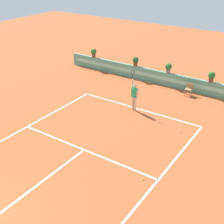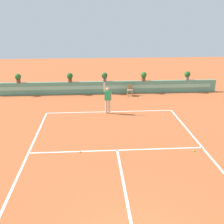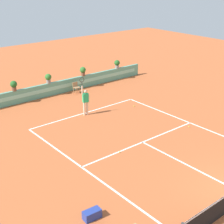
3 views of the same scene
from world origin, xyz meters
The scene contains 13 objects.
ground_plane centered at (0.00, 6.00, 0.00)m, with size 60.00×60.00×0.00m, color #B2562D.
court_lines centered at (0.00, 6.72, 0.00)m, with size 8.32×11.94×0.01m.
back_wall_barrier centered at (0.00, 16.39, 0.50)m, with size 18.00×0.21×1.00m.
ball_kid_chair centered at (1.81, 15.66, 0.48)m, with size 0.44×0.44×0.85m.
gear_bag centered at (-5.90, 3.10, 0.18)m, with size 0.70×0.36×0.36m, color navy.
tennis_player centered at (-0.16, 11.59, 1.05)m, with size 0.60×0.31×2.58m.
tennis_ball_near_baseline centered at (3.32, 10.67, 0.03)m, with size 0.07×0.07×0.07m, color #CCE033.
tennis_ball_mid_court centered at (3.56, 6.04, 0.03)m, with size 0.07×0.07×0.07m, color #CCE033.
tennis_ball_by_sideline centered at (-1.75, 6.32, 0.03)m, with size 0.07×0.07×0.07m, color #CCE033.
potted_plant_far_right centered at (6.58, 16.39, 1.41)m, with size 0.48×0.48×0.72m.
potted_plant_centre centered at (-0.14, 16.39, 1.41)m, with size 0.48×0.48×0.72m.
potted_plant_left centered at (-2.88, 16.39, 1.41)m, with size 0.48×0.48×0.72m.
potted_plant_right centered at (3.00, 16.39, 1.41)m, with size 0.48×0.48×0.72m.
Camera 3 is at (-12.01, -5.53, 8.76)m, focal length 54.78 mm.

